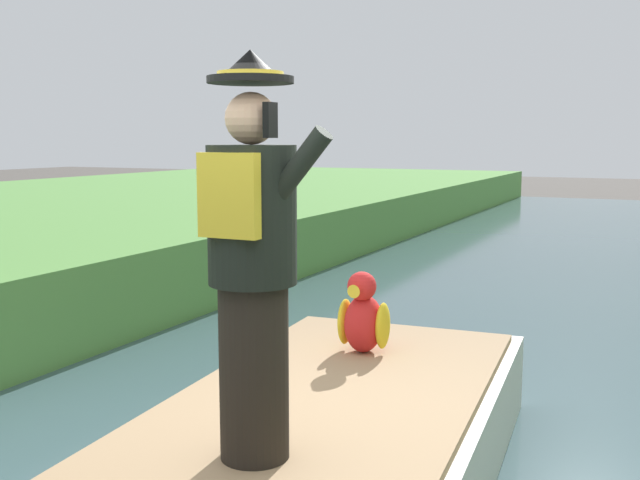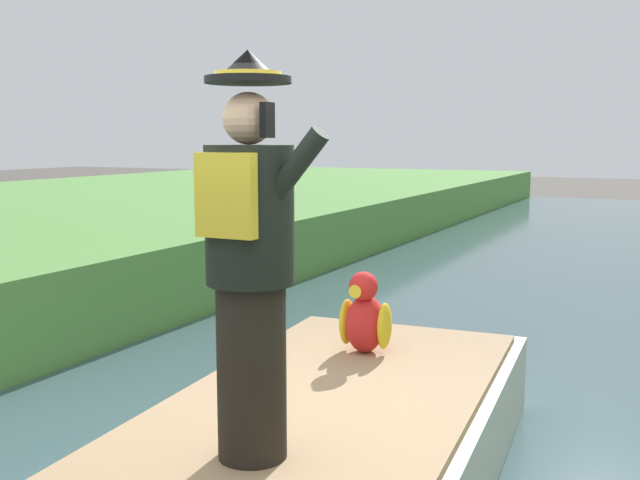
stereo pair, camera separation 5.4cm
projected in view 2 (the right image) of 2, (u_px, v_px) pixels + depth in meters
The scene contains 3 objects.
boat at pixel (315, 459), 4.16m from camera, with size 2.11×4.32×0.61m.
person_pirate at pixel (250, 260), 3.34m from camera, with size 0.61×0.42×1.85m.
parrot_plush at pixel (365, 318), 5.12m from camera, with size 0.36×0.34×0.57m.
Camera 2 is at (1.77, -3.11, 2.18)m, focal length 41.87 mm.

